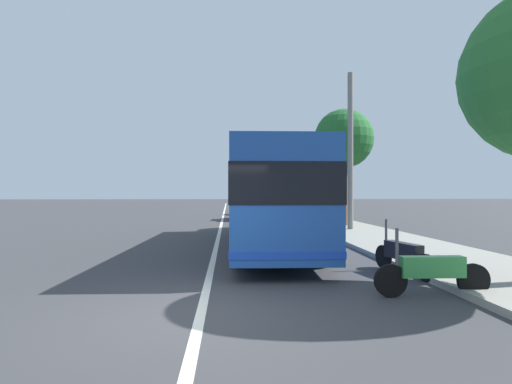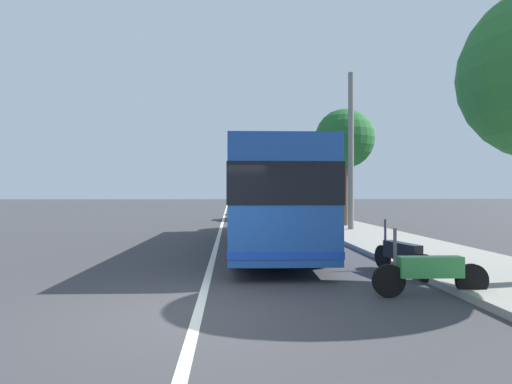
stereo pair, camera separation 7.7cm
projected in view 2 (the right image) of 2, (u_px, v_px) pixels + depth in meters
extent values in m
plane|color=#38383A|center=(198.00, 314.00, 6.27)|extent=(220.00, 220.00, 0.00)
cube|color=gray|center=(373.00, 237.00, 16.66)|extent=(110.00, 3.60, 0.14)
cube|color=silver|center=(218.00, 239.00, 16.25)|extent=(110.00, 0.16, 0.01)
cube|color=#1E4C9E|center=(269.00, 197.00, 14.17)|extent=(11.95, 2.81, 2.81)
cube|color=black|center=(269.00, 187.00, 14.17)|extent=(11.99, 2.85, 0.90)
cube|color=#193FB2|center=(269.00, 229.00, 14.17)|extent=(11.98, 2.84, 0.16)
cylinder|color=black|center=(239.00, 224.00, 17.93)|extent=(1.01, 0.33, 1.00)
cylinder|color=black|center=(288.00, 224.00, 18.00)|extent=(1.01, 0.33, 1.00)
cylinder|color=black|center=(235.00, 247.00, 10.34)|extent=(1.01, 0.33, 1.00)
cylinder|color=black|center=(320.00, 247.00, 10.40)|extent=(1.01, 0.33, 1.00)
cylinder|color=black|center=(389.00, 281.00, 7.26)|extent=(0.10, 0.60, 0.60)
cylinder|color=black|center=(472.00, 280.00, 7.31)|extent=(0.10, 0.60, 0.60)
cube|color=#338C3F|center=(430.00, 267.00, 7.28)|extent=(0.28, 1.16, 0.38)
cylinder|color=#4C4C51|center=(395.00, 248.00, 7.26)|extent=(0.06, 0.06, 0.70)
cylinder|color=black|center=(383.00, 257.00, 10.00)|extent=(0.59, 0.21, 0.59)
cylinder|color=black|center=(425.00, 268.00, 8.52)|extent=(0.59, 0.21, 0.59)
cube|color=black|center=(402.00, 251.00, 9.26)|extent=(1.18, 0.49, 0.39)
cylinder|color=#4C4C51|center=(385.00, 233.00, 9.89)|extent=(0.06, 0.06, 0.70)
cube|color=red|center=(252.00, 208.00, 34.80)|extent=(4.35, 1.97, 0.70)
cube|color=black|center=(252.00, 201.00, 34.72)|extent=(2.36, 1.77, 0.52)
cylinder|color=black|center=(243.00, 210.00, 36.18)|extent=(0.65, 0.24, 0.64)
cylinder|color=black|center=(261.00, 210.00, 36.24)|extent=(0.65, 0.24, 0.64)
cylinder|color=black|center=(243.00, 212.00, 33.35)|extent=(0.65, 0.24, 0.64)
cylinder|color=black|center=(263.00, 212.00, 33.41)|extent=(0.65, 0.24, 0.64)
cube|color=navy|center=(248.00, 212.00, 28.19)|extent=(4.48, 2.14, 0.74)
cube|color=black|center=(248.00, 203.00, 28.15)|extent=(2.08, 1.82, 0.53)
cylinder|color=black|center=(237.00, 214.00, 29.64)|extent=(0.65, 0.27, 0.64)
cylinder|color=black|center=(260.00, 214.00, 29.62)|extent=(0.65, 0.27, 0.64)
cylinder|color=black|center=(234.00, 216.00, 26.76)|extent=(0.65, 0.27, 0.64)
cylinder|color=black|center=(259.00, 216.00, 26.74)|extent=(0.65, 0.27, 0.64)
cylinder|color=brown|center=(344.00, 192.00, 21.67)|extent=(0.43, 0.43, 3.85)
sphere|color=#1E5B26|center=(344.00, 139.00, 21.67)|extent=(3.18, 3.18, 3.18)
cylinder|color=slate|center=(351.00, 152.00, 19.37)|extent=(0.27, 0.27, 7.68)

